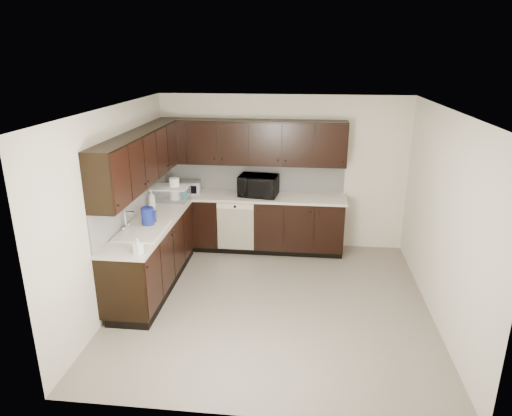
{
  "coord_description": "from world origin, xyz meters",
  "views": [
    {
      "loc": [
        0.37,
        -5.25,
        3.1
      ],
      "look_at": [
        -0.28,
        0.6,
        1.1
      ],
      "focal_mm": 32.0,
      "sensor_mm": 36.0,
      "label": 1
    }
  ],
  "objects_px": {
    "microwave": "(258,186)",
    "blue_pitcher": "(148,217)",
    "sink": "(143,235)",
    "storage_bin": "(171,194)",
    "toaster_oven": "(191,188)"
  },
  "relations": [
    {
      "from": "microwave",
      "to": "blue_pitcher",
      "type": "height_order",
      "value": "microwave"
    },
    {
      "from": "sink",
      "to": "storage_bin",
      "type": "xyz_separation_m",
      "value": [
        -0.01,
        1.32,
        0.16
      ]
    },
    {
      "from": "sink",
      "to": "storage_bin",
      "type": "height_order",
      "value": "sink"
    },
    {
      "from": "blue_pitcher",
      "to": "storage_bin",
      "type": "bearing_deg",
      "value": 67.28
    },
    {
      "from": "sink",
      "to": "toaster_oven",
      "type": "xyz_separation_m",
      "value": [
        0.21,
        1.7,
        0.16
      ]
    },
    {
      "from": "microwave",
      "to": "toaster_oven",
      "type": "relative_size",
      "value": 1.93
    },
    {
      "from": "sink",
      "to": "blue_pitcher",
      "type": "xyz_separation_m",
      "value": [
        0.01,
        0.2,
        0.18
      ]
    },
    {
      "from": "storage_bin",
      "to": "blue_pitcher",
      "type": "bearing_deg",
      "value": -89.01
    },
    {
      "from": "sink",
      "to": "storage_bin",
      "type": "relative_size",
      "value": 1.56
    },
    {
      "from": "storage_bin",
      "to": "microwave",
      "type": "bearing_deg",
      "value": 15.52
    },
    {
      "from": "sink",
      "to": "microwave",
      "type": "bearing_deg",
      "value": 52.12
    },
    {
      "from": "sink",
      "to": "blue_pitcher",
      "type": "height_order",
      "value": "sink"
    },
    {
      "from": "microwave",
      "to": "blue_pitcher",
      "type": "distance_m",
      "value": 1.98
    },
    {
      "from": "storage_bin",
      "to": "blue_pitcher",
      "type": "xyz_separation_m",
      "value": [
        0.02,
        -1.13,
        0.02
      ]
    },
    {
      "from": "toaster_oven",
      "to": "storage_bin",
      "type": "relative_size",
      "value": 0.59
    }
  ]
}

